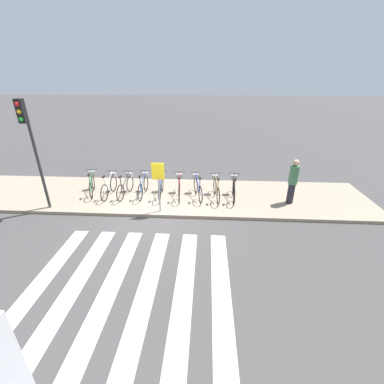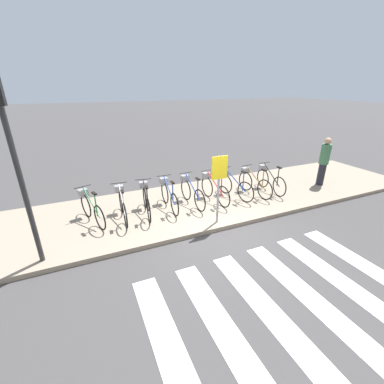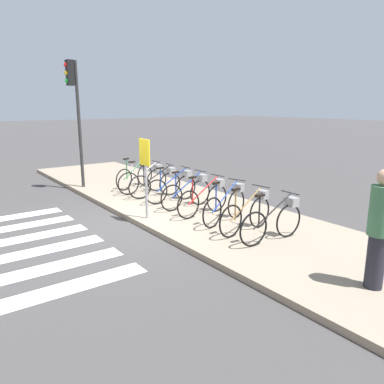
{
  "view_description": "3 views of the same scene",
  "coord_description": "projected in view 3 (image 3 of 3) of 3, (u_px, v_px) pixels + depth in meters",
  "views": [
    {
      "loc": [
        1.82,
        -7.99,
        4.74
      ],
      "look_at": [
        1.3,
        0.89,
        0.65
      ],
      "focal_mm": 24.0,
      "sensor_mm": 36.0,
      "label": 1
    },
    {
      "loc": [
        -3.0,
        -5.12,
        3.62
      ],
      "look_at": [
        -0.38,
        0.8,
        0.91
      ],
      "focal_mm": 24.0,
      "sensor_mm": 36.0,
      "label": 2
    },
    {
      "loc": [
        7.62,
        -3.88,
        2.76
      ],
      "look_at": [
        1.43,
        0.68,
        0.95
      ],
      "focal_mm": 35.0,
      "sensor_mm": 36.0,
      "label": 3
    }
  ],
  "objects": [
    {
      "name": "parked_bicycle_8",
      "position": [
        275.0,
        219.0,
        7.32
      ],
      "size": [
        0.46,
        1.63,
        1.0
      ],
      "color": "black",
      "rests_on": "sidewalk"
    },
    {
      "name": "parked_bicycle_5",
      "position": [
        206.0,
        197.0,
        9.08
      ],
      "size": [
        0.46,
        1.63,
        1.0
      ],
      "color": "black",
      "rests_on": "sidewalk"
    },
    {
      "name": "traffic_light",
      "position": [
        74.0,
        98.0,
        11.53
      ],
      "size": [
        0.24,
        0.4,
        3.93
      ],
      "color": "#2D2D2D",
      "rests_on": "sidewalk"
    },
    {
      "name": "parked_bicycle_7",
      "position": [
        249.0,
        211.0,
        7.86
      ],
      "size": [
        0.46,
        1.62,
        1.0
      ],
      "color": "black",
      "rests_on": "sidewalk"
    },
    {
      "name": "parked_bicycle_4",
      "position": [
        189.0,
        191.0,
        9.7
      ],
      "size": [
        0.46,
        1.63,
        1.0
      ],
      "color": "black",
      "rests_on": "sidewalk"
    },
    {
      "name": "parked_bicycle_3",
      "position": [
        174.0,
        186.0,
        10.3
      ],
      "size": [
        0.46,
        1.63,
        1.0
      ],
      "color": "black",
      "rests_on": "sidewalk"
    },
    {
      "name": "pedestrian",
      "position": [
        380.0,
        227.0,
        5.32
      ],
      "size": [
        0.34,
        0.34,
        1.77
      ],
      "color": "#23232D",
      "rests_on": "sidewalk"
    },
    {
      "name": "sign_post",
      "position": [
        145.0,
        165.0,
        8.57
      ],
      "size": [
        0.44,
        0.07,
        1.87
      ],
      "color": "#99999E",
      "rests_on": "sidewalk"
    },
    {
      "name": "ground_plane",
      "position": [
        133.0,
        224.0,
        8.84
      ],
      "size": [
        120.0,
        120.0,
        0.0
      ],
      "primitive_type": "plane",
      "color": "#423F3F"
    },
    {
      "name": "sidewalk",
      "position": [
        192.0,
        209.0,
        9.83
      ],
      "size": [
        16.97,
        3.48,
        0.12
      ],
      "color": "gray",
      "rests_on": "ground_plane"
    },
    {
      "name": "parked_bicycle_2",
      "position": [
        158.0,
        182.0,
        10.81
      ],
      "size": [
        0.46,
        1.62,
        1.0
      ],
      "color": "black",
      "rests_on": "sidewalk"
    },
    {
      "name": "parked_bicycle_6",
      "position": [
        227.0,
        203.0,
        8.5
      ],
      "size": [
        0.55,
        1.59,
        1.0
      ],
      "color": "black",
      "rests_on": "sidewalk"
    },
    {
      "name": "parked_bicycle_1",
      "position": [
        146.0,
        178.0,
        11.33
      ],
      "size": [
        0.46,
        1.63,
        1.0
      ],
      "color": "black",
      "rests_on": "sidewalk"
    },
    {
      "name": "parked_bicycle_0",
      "position": [
        137.0,
        174.0,
        12.05
      ],
      "size": [
        0.63,
        1.56,
        1.0
      ],
      "color": "black",
      "rests_on": "sidewalk"
    }
  ]
}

